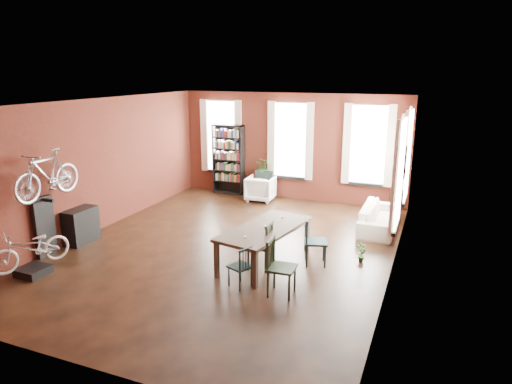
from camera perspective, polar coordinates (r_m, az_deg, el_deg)
The scene contains 19 objects.
room at distance 10.11m, azimuth -0.96°, elevation 5.28°, with size 9.00×9.04×3.22m.
dining_table at distance 9.36m, azimuth 1.13°, elevation -6.67°, with size 1.03×2.27×0.77m, color #443529.
dining_chair_a at distance 8.41m, azimuth -2.01°, elevation -9.26°, with size 0.36×0.36×0.78m, color #183535.
dining_chair_b at distance 9.09m, azimuth 0.51°, elevation -6.71°, with size 0.44×0.44×0.96m, color black.
dining_chair_c at distance 8.07m, azimuth 3.23°, elevation -9.43°, with size 0.47×0.47×1.02m, color black.
dining_chair_d at distance 9.36m, azimuth 7.50°, elevation -6.16°, with size 0.45×0.45×0.97m, color #1A3A3B.
bookshelf at distance 14.51m, azimuth -3.46°, elevation 4.08°, with size 1.00×0.32×2.20m, color black.
white_armchair at distance 13.78m, azimuth 0.58°, elevation 0.58°, with size 0.79×0.74×0.82m, color white.
cream_sofa at distance 11.73m, azimuth 15.23°, elevation -2.57°, with size 2.08×0.61×0.81m, color beige.
striped_rug at distance 11.16m, azimuth 0.79°, elevation -5.11°, with size 1.07×1.71×0.01m, color black.
bike_trainer at distance 9.95m, azimuth -26.07°, elevation -8.86°, with size 0.52×0.52×0.15m, color black.
bike_wall_rack at distance 10.61m, azimuth -24.90°, elevation -3.96°, with size 0.16×0.60×1.30m, color black.
console_table at distance 11.20m, azimuth -21.02°, elevation -3.94°, with size 0.40×0.80×0.80m, color black.
plant_stand at distance 14.21m, azimuth 0.98°, elevation 0.63°, with size 0.31×0.31×0.63m, color black.
plant_by_sofa at distance 13.02m, azimuth 16.95°, elevation -2.10°, with size 0.39×0.71×0.32m, color #356327.
plant_small at distance 9.76m, azimuth 12.96°, elevation -8.11°, with size 0.22×0.43×0.15m, color #2B5723.
bicycle_floor at distance 9.70m, azimuth -26.54°, elevation -4.36°, with size 0.52×0.78×1.48m, color beige.
bicycle_hung at distance 10.08m, azimuth -24.84°, elevation 3.84°, with size 0.47×1.00×1.66m, color #A5A8AD.
plant_on_stand at distance 14.07m, azimuth 1.11°, elevation 2.81°, with size 0.56×0.62×0.48m, color #264F1F.
Camera 1 is at (4.14, -8.55, 3.85)m, focal length 32.00 mm.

